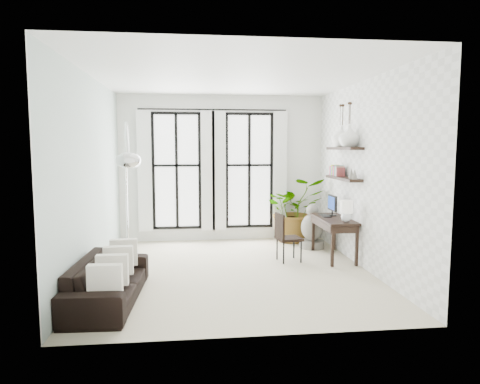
{
  "coord_description": "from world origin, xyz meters",
  "views": [
    {
      "loc": [
        -0.66,
        -6.96,
        2.07
      ],
      "look_at": [
        0.15,
        0.3,
        1.31
      ],
      "focal_mm": 32.0,
      "sensor_mm": 36.0,
      "label": 1
    }
  ],
  "objects": [
    {
      "name": "desk_chair",
      "position": [
        1.0,
        0.51,
        0.5
      ],
      "size": [
        0.48,
        0.48,
        0.88
      ],
      "rotation": [
        0.0,
        0.0,
        0.16
      ],
      "color": "black",
      "rests_on": "floor"
    },
    {
      "name": "wall_right",
      "position": [
        2.25,
        0.0,
        1.6
      ],
      "size": [
        0.0,
        5.0,
        5.0
      ],
      "primitive_type": "plane",
      "rotation": [
        1.57,
        0.0,
        -1.57
      ],
      "color": "white",
      "rests_on": "floor"
    },
    {
      "name": "windows",
      "position": [
        -0.2,
        2.43,
        1.56
      ],
      "size": [
        3.26,
        0.13,
        2.65
      ],
      "color": "white",
      "rests_on": "wall_back"
    },
    {
      "name": "vase_b",
      "position": [
        2.11,
        0.8,
        2.27
      ],
      "size": [
        0.37,
        0.37,
        0.38
      ],
      "primitive_type": "imported",
      "color": "white",
      "rests_on": "shelf_upper"
    },
    {
      "name": "arc_lamp",
      "position": [
        -1.7,
        0.03,
        1.92
      ],
      "size": [
        0.75,
        2.76,
        2.46
      ],
      "color": "silver",
      "rests_on": "floor"
    },
    {
      "name": "throw_pillows",
      "position": [
        -1.7,
        -1.21,
        0.5
      ],
      "size": [
        0.4,
        1.52,
        0.4
      ],
      "color": "silver",
      "rests_on": "sofa"
    },
    {
      "name": "desk",
      "position": [
        1.95,
        0.6,
        0.71
      ],
      "size": [
        0.54,
        1.29,
        1.15
      ],
      "color": "black",
      "rests_on": "floor"
    },
    {
      "name": "wall_back",
      "position": [
        0.0,
        2.5,
        1.6
      ],
      "size": [
        4.5,
        0.0,
        4.5
      ],
      "primitive_type": "plane",
      "rotation": [
        1.57,
        0.0,
        0.0
      ],
      "color": "white",
      "rests_on": "floor"
    },
    {
      "name": "wall_shelves",
      "position": [
        2.11,
        0.68,
        1.73
      ],
      "size": [
        0.25,
        1.3,
        0.6
      ],
      "color": "black",
      "rests_on": "wall_right"
    },
    {
      "name": "sofa",
      "position": [
        -1.8,
        -1.21,
        0.29
      ],
      "size": [
        0.87,
        2.03,
        0.58
      ],
      "primitive_type": "imported",
      "rotation": [
        0.0,
        0.0,
        1.53
      ],
      "color": "black",
      "rests_on": "floor"
    },
    {
      "name": "plant",
      "position": [
        1.56,
        2.15,
        0.71
      ],
      "size": [
        1.36,
        1.21,
        1.42
      ],
      "primitive_type": "imported",
      "rotation": [
        0.0,
        0.0,
        0.08
      ],
      "color": "#2D7228",
      "rests_on": "floor"
    },
    {
      "name": "ceiling",
      "position": [
        0.0,
        0.0,
        3.2
      ],
      "size": [
        5.0,
        5.0,
        0.0
      ],
      "primitive_type": "plane",
      "color": "white",
      "rests_on": "wall_back"
    },
    {
      "name": "wall_left",
      "position": [
        -2.25,
        0.0,
        1.6
      ],
      "size": [
        0.0,
        5.0,
        5.0
      ],
      "primitive_type": "plane",
      "rotation": [
        1.57,
        0.0,
        1.57
      ],
      "color": "#B0C4BC",
      "rests_on": "floor"
    },
    {
      "name": "vase_a",
      "position": [
        2.11,
        0.4,
        2.27
      ],
      "size": [
        0.37,
        0.37,
        0.38
      ],
      "primitive_type": "imported",
      "color": "white",
      "rests_on": "shelf_upper"
    },
    {
      "name": "buddha",
      "position": [
        1.78,
        1.5,
        0.38
      ],
      "size": [
        0.5,
        0.5,
        0.91
      ],
      "color": "gray",
      "rests_on": "floor"
    },
    {
      "name": "floor",
      "position": [
        0.0,
        0.0,
        0.0
      ],
      "size": [
        5.0,
        5.0,
        0.0
      ],
      "primitive_type": "plane",
      "color": "beige",
      "rests_on": "ground"
    }
  ]
}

